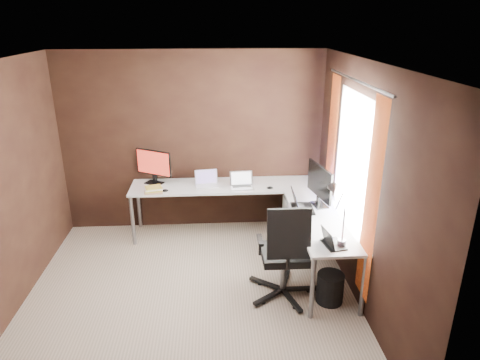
# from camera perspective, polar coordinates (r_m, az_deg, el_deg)

# --- Properties ---
(room) EXTENTS (3.60, 3.60, 2.50)m
(room) POSITION_cam_1_polar(r_m,az_deg,el_deg) (4.33, -2.70, -0.88)
(room) COLOR tan
(room) RESTS_ON ground
(desk) EXTENTS (2.65, 2.25, 0.73)m
(desk) POSITION_cam_1_polar(r_m,az_deg,el_deg) (5.48, 2.46, -2.81)
(desk) COLOR white
(desk) RESTS_ON ground
(drawer_pedestal) EXTENTS (0.42, 0.50, 0.60)m
(drawer_pedestal) POSITION_cam_1_polar(r_m,az_deg,el_deg) (5.83, 8.06, -5.61)
(drawer_pedestal) COLOR white
(drawer_pedestal) RESTS_ON ground
(monitor_left) EXTENTS (0.49, 0.29, 0.47)m
(monitor_left) POSITION_cam_1_polar(r_m,az_deg,el_deg) (5.95, -11.44, 1.99)
(monitor_left) COLOR black
(monitor_left) RESTS_ON desk
(monitor_right) EXTENTS (0.19, 0.62, 0.51)m
(monitor_right) POSITION_cam_1_polar(r_m,az_deg,el_deg) (5.20, 10.58, -0.47)
(monitor_right) COLOR black
(monitor_right) RESTS_ON desk
(laptop_white) EXTENTS (0.33, 0.26, 0.21)m
(laptop_white) POSITION_cam_1_polar(r_m,az_deg,el_deg) (5.84, -4.45, -0.30)
(laptop_white) COLOR white
(laptop_white) RESTS_ON desk
(laptop_silver) EXTENTS (0.32, 0.24, 0.21)m
(laptop_silver) POSITION_cam_1_polar(r_m,az_deg,el_deg) (5.76, 0.22, -0.51)
(laptop_silver) COLOR silver
(laptop_silver) RESTS_ON desk
(laptop_black_big) EXTENTS (0.26, 0.36, 0.24)m
(laptop_black_big) POSITION_cam_1_polar(r_m,az_deg,el_deg) (5.15, 7.98, -3.36)
(laptop_black_big) COLOR black
(laptop_black_big) RESTS_ON desk
(laptop_black_small) EXTENTS (0.23, 0.29, 0.18)m
(laptop_black_small) POSITION_cam_1_polar(r_m,az_deg,el_deg) (4.43, 12.10, -8.06)
(laptop_black_small) COLOR black
(laptop_black_small) RESTS_ON desk
(book_stack) EXTENTS (0.26, 0.22, 0.07)m
(book_stack) POSITION_cam_1_polar(r_m,az_deg,el_deg) (5.72, -11.45, -1.25)
(book_stack) COLOR tan
(book_stack) RESTS_ON desk
(mouse_left) EXTENTS (0.10, 0.07, 0.04)m
(mouse_left) POSITION_cam_1_polar(r_m,az_deg,el_deg) (5.70, -9.97, -1.39)
(mouse_left) COLOR black
(mouse_left) RESTS_ON desk
(mouse_corner) EXTENTS (0.10, 0.08, 0.03)m
(mouse_corner) POSITION_cam_1_polar(r_m,az_deg,el_deg) (5.72, 4.01, -1.04)
(mouse_corner) COLOR black
(mouse_corner) RESTS_ON desk
(desk_lamp) EXTENTS (0.20, 0.23, 0.64)m
(desk_lamp) POSITION_cam_1_polar(r_m,az_deg,el_deg) (4.33, 12.74, -3.49)
(desk_lamp) COLOR slate
(desk_lamp) RESTS_ON desk
(office_chair) EXTENTS (0.63, 0.63, 1.12)m
(office_chair) POSITION_cam_1_polar(r_m,az_deg,el_deg) (4.74, 5.90, -11.75)
(office_chair) COLOR black
(office_chair) RESTS_ON ground
(wastebasket) EXTENTS (0.38, 0.38, 0.33)m
(wastebasket) POSITION_cam_1_polar(r_m,az_deg,el_deg) (4.82, 11.91, -13.89)
(wastebasket) COLOR black
(wastebasket) RESTS_ON ground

